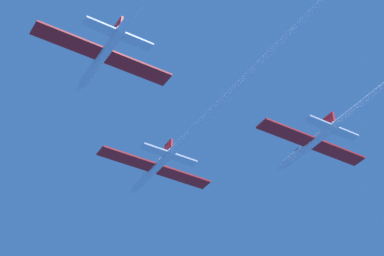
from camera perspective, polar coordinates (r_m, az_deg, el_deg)
jet_lead at (r=82.33m, az=1.33°, el=0.95°), size 16.94×51.01×2.81m
jet_right_wing at (r=82.33m, az=16.02°, el=3.17°), size 16.94×49.19×2.81m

